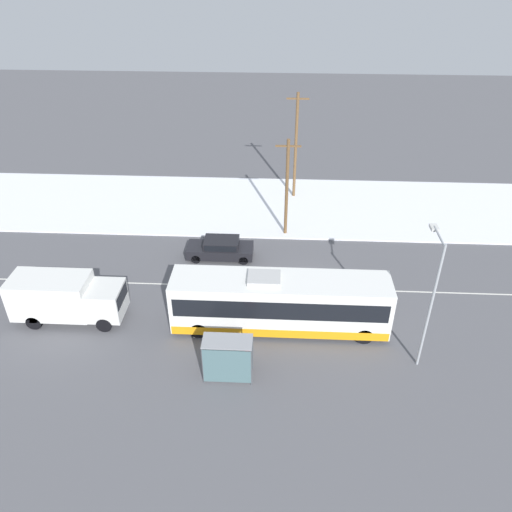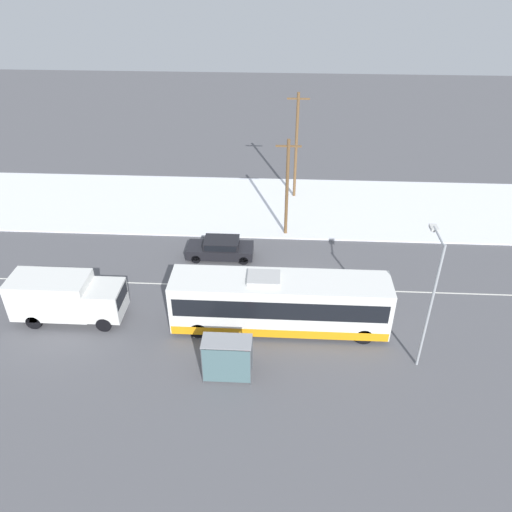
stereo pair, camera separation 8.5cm
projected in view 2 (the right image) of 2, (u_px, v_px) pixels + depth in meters
ground_plane at (305, 288)px, 32.29m from camera, size 120.00×120.00×0.00m
snow_lot at (301, 206)px, 41.94m from camera, size 80.00×10.77×0.12m
lane_marking_center at (305, 288)px, 32.29m from camera, size 60.00×0.12×0.00m
city_bus at (280, 303)px, 28.23m from camera, size 12.26×2.57×3.55m
box_truck at (65, 296)px, 28.98m from camera, size 6.43×2.30×2.86m
sedan_car at (221, 248)px, 34.99m from camera, size 4.62×1.80×1.47m
pedestrian_at_stop at (245, 350)px, 26.00m from camera, size 0.62×0.28×1.73m
bus_shelter at (227, 355)px, 24.81m from camera, size 2.50×1.20×2.40m
streetlamp at (431, 289)px, 24.42m from camera, size 0.36×2.30×7.48m
utility_pole_roadside at (287, 187)px, 36.03m from camera, size 1.80×0.24×7.52m
utility_pole_snowlot at (296, 145)px, 41.07m from camera, size 1.80×0.24×8.99m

